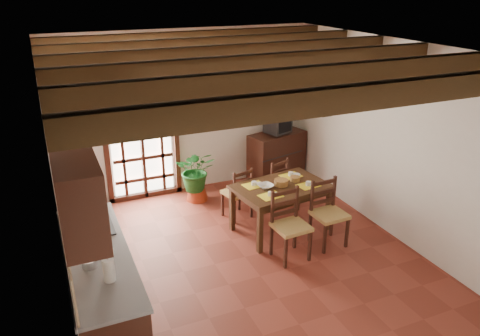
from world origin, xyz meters
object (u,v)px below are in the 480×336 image
dining_table (281,191)px  sideboard (277,156)px  kitchen_counter (101,288)px  chair_far_left (237,201)px  chair_near_left (290,238)px  crt_tv (278,123)px  pendant_lamp (281,93)px  chair_near_right (328,225)px  potted_plant (196,169)px  chair_far_right (272,192)px

dining_table → sideboard: bearing=56.0°
kitchen_counter → chair_far_left: (2.32, 1.72, -0.21)m
chair_near_left → crt_tv: (1.08, 2.46, 0.79)m
pendant_lamp → sideboard: bearing=62.6°
pendant_lamp → chair_near_right: bearing=-59.7°
kitchen_counter → chair_far_left: kitchen_counter is taller
crt_tv → kitchen_counter: bearing=-160.7°
chair_far_left → dining_table: bearing=110.1°
sideboard → chair_near_right: bearing=-113.9°
pendant_lamp → kitchen_counter: bearing=-156.7°
sideboard → pendant_lamp: size_ratio=1.26×
chair_near_left → crt_tv: crt_tv is taller
dining_table → potted_plant: 1.69m
sideboard → potted_plant: size_ratio=0.56×
kitchen_counter → potted_plant: 3.21m
dining_table → chair_far_right: chair_far_right is taller
dining_table → crt_tv: bearing=56.0°
potted_plant → pendant_lamp: size_ratio=2.26×
potted_plant → pendant_lamp: 2.20m
chair_far_right → potted_plant: 1.33m
chair_far_right → potted_plant: potted_plant is taller
chair_near_left → potted_plant: potted_plant is taller
kitchen_counter → chair_near_left: 2.54m
dining_table → chair_near_right: chair_near_right is taller
kitchen_counter → crt_tv: 4.61m
chair_near_right → chair_far_right: (-0.19, 1.36, -0.03)m
kitchen_counter → chair_near_right: bearing=8.1°
chair_far_right → sideboard: (0.61, 1.01, 0.18)m
kitchen_counter → crt_tv: bearing=38.1°
kitchen_counter → chair_far_right: kitchen_counter is taller
kitchen_counter → pendant_lamp: bearing=23.3°
chair_near_right → chair_far_right: 1.37m
sideboard → chair_far_right: bearing=-134.8°
kitchen_counter → chair_far_left: 2.90m
dining_table → crt_tv: (0.85, 1.73, 0.46)m
pendant_lamp → potted_plant: bearing=120.6°
potted_plant → chair_far_right: bearing=-35.6°
chair_near_left → chair_near_right: (0.66, 0.09, -0.00)m
chair_far_right → potted_plant: (-1.06, 0.75, 0.30)m
chair_far_left → chair_near_left: bearing=84.2°
dining_table → kitchen_counter: bearing=-166.4°
kitchen_counter → potted_plant: size_ratio=1.18×
chair_far_left → sideboard: bearing=-152.8°
sideboard → potted_plant: (-1.66, -0.26, 0.12)m
kitchen_counter → chair_far_right: (2.99, 1.81, -0.20)m
sideboard → kitchen_counter: bearing=-155.7°
chair_near_left → sideboard: chair_near_left is taller
chair_far_left → potted_plant: bearing=-79.1°
dining_table → pendant_lamp: (-0.00, 0.10, 1.44)m
kitchen_counter → crt_tv: (3.60, 2.82, 0.62)m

